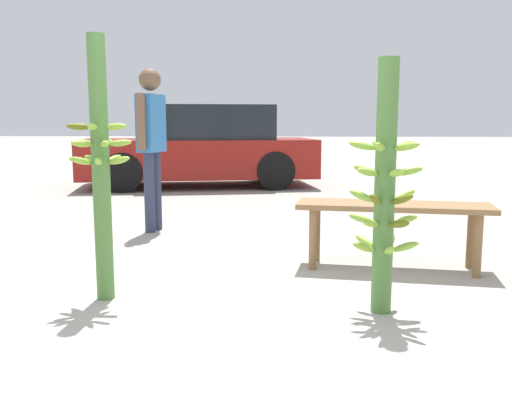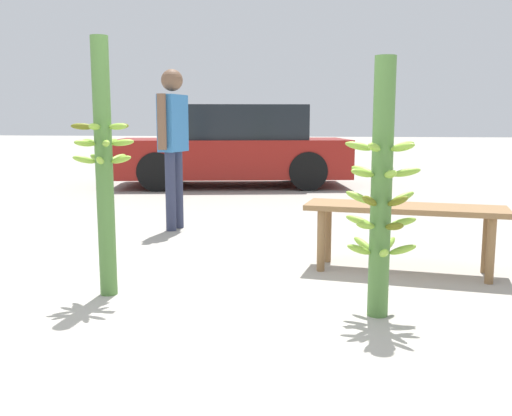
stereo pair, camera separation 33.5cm
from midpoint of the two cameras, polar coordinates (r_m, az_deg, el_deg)
ground_plane at (r=3.22m, az=-5.93°, el=-11.92°), size 80.00×80.00×0.00m
banana_stalk_left at (r=3.73m, az=-17.78°, el=3.98°), size 0.39×0.39×1.66m
banana_stalk_center at (r=3.36m, az=9.98°, el=1.74°), size 0.43×0.43×1.49m
vendor_person at (r=5.97m, az=-12.04°, el=7.26°), size 0.24×0.57×1.66m
market_bench at (r=4.44m, az=11.49°, el=-0.52°), size 1.50×0.62×0.51m
parked_car at (r=10.07m, az=-6.48°, el=6.00°), size 4.24×2.43×1.40m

